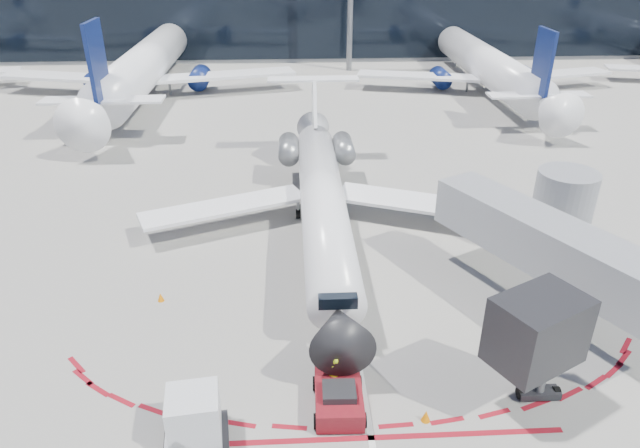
{
  "coord_description": "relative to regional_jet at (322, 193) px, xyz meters",
  "views": [
    {
      "loc": [
        -2.6,
        -25.97,
        16.24
      ],
      "look_at": [
        -1.25,
        -0.24,
        2.84
      ],
      "focal_mm": 32.0,
      "sensor_mm": 36.0,
      "label": 1
    }
  ],
  "objects": [
    {
      "name": "ground",
      "position": [
        0.87,
        -4.86,
        -2.26
      ],
      "size": [
        260.0,
        260.0,
        0.0
      ],
      "primitive_type": "plane",
      "color": "gray",
      "rests_on": "ground"
    },
    {
      "name": "apron_centerline",
      "position": [
        0.87,
        -2.86,
        -2.25
      ],
      "size": [
        0.25,
        40.0,
        0.01
      ],
      "primitive_type": "cube",
      "color": "silver",
      "rests_on": "ground"
    },
    {
      "name": "apron_stop_bar",
      "position": [
        0.87,
        -16.36,
        -2.25
      ],
      "size": [
        14.0,
        0.25,
        0.01
      ],
      "primitive_type": "cube",
      "color": "maroon",
      "rests_on": "ground"
    },
    {
      "name": "jet_bridge",
      "position": [
        10.66,
        -7.87,
        0.75
      ],
      "size": [
        10.03,
        15.2,
        4.9
      ],
      "color": "#93969C",
      "rests_on": "ground"
    },
    {
      "name": "regional_jet",
      "position": [
        0.0,
        0.0,
        0.0
      ],
      "size": [
        21.87,
        26.97,
        6.75
      ],
      "color": "white",
      "rests_on": "ground"
    },
    {
      "name": "pushback_tug",
      "position": [
        -0.18,
        -14.81,
        -1.74
      ],
      "size": [
        1.99,
        4.52,
        1.17
      ],
      "rotation": [
        0.0,
        0.0,
        -0.03
      ],
      "color": "maroon",
      "rests_on": "ground"
    },
    {
      "name": "ramp_worker",
      "position": [
        -0.29,
        -14.02,
        -1.34
      ],
      "size": [
        0.76,
        0.61,
        1.82
      ],
      "primitive_type": "imported",
      "rotation": [
        0.0,
        0.0,
        3.44
      ],
      "color": "#CAE117",
      "rests_on": "ground"
    },
    {
      "name": "uld_container",
      "position": [
        -5.35,
        -16.12,
        -1.21
      ],
      "size": [
        2.46,
        2.16,
        2.11
      ],
      "rotation": [
        0.0,
        0.0,
        0.12
      ],
      "color": "black",
      "rests_on": "ground"
    },
    {
      "name": "safety_cone_left",
      "position": [
        -8.31,
        -7.39,
        -2.03
      ],
      "size": [
        0.32,
        0.32,
        0.44
      ],
      "primitive_type": "cone",
      "color": "orange",
      "rests_on": "ground"
    },
    {
      "name": "safety_cone_right",
      "position": [
        2.99,
        -15.65,
        -2.02
      ],
      "size": [
        0.34,
        0.34,
        0.48
      ],
      "primitive_type": "cone",
      "color": "orange",
      "rests_on": "ground"
    },
    {
      "name": "bg_airliner_1",
      "position": [
        -17.34,
        33.27,
        3.87
      ],
      "size": [
        37.85,
        40.08,
        12.25
      ],
      "primitive_type": null,
      "color": "white",
      "rests_on": "ground"
    },
    {
      "name": "bg_airliner_2",
      "position": [
        20.16,
        32.61,
        3.19
      ],
      "size": [
        33.68,
        35.66,
        10.9
      ],
      "primitive_type": null,
      "color": "white",
      "rests_on": "ground"
    }
  ]
}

